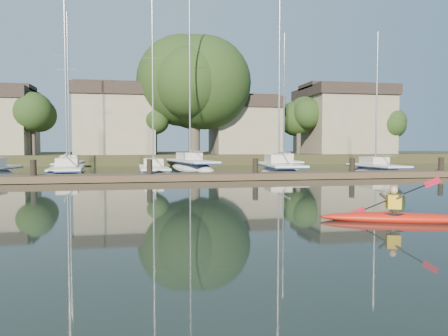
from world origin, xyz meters
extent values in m
plane|color=black|center=(0.00, 0.00, 0.00)|extent=(160.00, 160.00, 0.00)
ellipsoid|color=#B2100D|center=(3.03, -0.19, 0.09)|extent=(3.92, 1.81, 0.30)
cylinder|color=black|center=(2.91, -0.14, 0.19)|extent=(0.75, 0.75, 0.08)
imported|color=#282426|center=(2.91, -0.14, 0.50)|extent=(0.30, 0.36, 0.86)
cube|color=gold|center=(2.91, -0.14, 0.51)|extent=(0.40, 0.34, 0.35)
sphere|color=tan|center=(2.91, -0.14, 0.81)|extent=(0.19, 0.19, 0.19)
cube|color=#4D382C|center=(0.00, 14.00, 0.20)|extent=(34.00, 2.00, 0.35)
cylinder|color=black|center=(-9.00, 14.00, 0.30)|extent=(0.32, 0.32, 1.80)
cylinder|color=black|center=(-3.00, 14.00, 0.30)|extent=(0.32, 0.32, 1.80)
cylinder|color=black|center=(3.00, 14.00, 0.30)|extent=(0.32, 0.32, 1.80)
cylinder|color=black|center=(9.00, 14.00, 0.30)|extent=(0.32, 0.32, 1.80)
cylinder|color=black|center=(15.00, 14.00, 0.30)|extent=(0.32, 0.32, 1.80)
ellipsoid|color=white|center=(-8.11, 18.91, -0.33)|extent=(2.71, 8.21, 1.80)
cube|color=white|center=(-8.11, 18.91, 0.52)|extent=(2.48, 6.75, 0.13)
cube|color=navy|center=(-8.11, 18.91, 0.45)|extent=(2.57, 6.92, 0.08)
cube|color=#B9B2A9|center=(-8.15, 19.39, 0.87)|extent=(1.53, 2.37, 0.52)
cylinder|color=#9EA0A5|center=(-8.13, 19.15, 6.26)|extent=(0.11, 0.11, 11.38)
cylinder|color=#9EA0A5|center=(-8.00, 17.70, 1.28)|extent=(0.35, 3.06, 0.08)
cylinder|color=#9EA0A5|center=(-8.13, 19.15, 7.62)|extent=(1.51, 0.17, 0.03)
ellipsoid|color=white|center=(-2.65, 18.93, -0.31)|extent=(2.02, 8.03, 1.69)
cube|color=white|center=(-2.65, 18.93, 0.49)|extent=(1.91, 6.59, 0.12)
cube|color=navy|center=(-2.65, 18.93, 0.42)|extent=(1.98, 6.75, 0.07)
cube|color=#B9B2A9|center=(-2.66, 19.41, 0.82)|extent=(1.29, 2.26, 0.49)
cylinder|color=#9EA0A5|center=(-2.66, 19.17, 6.31)|extent=(0.11, 0.11, 11.55)
cylinder|color=#9EA0A5|center=(-2.63, 17.74, 1.20)|extent=(0.13, 3.04, 0.07)
cylinder|color=#9EA0A5|center=(-2.66, 19.17, 7.69)|extent=(1.42, 0.05, 0.03)
ellipsoid|color=white|center=(6.13, 19.15, -0.38)|extent=(3.03, 8.86, 2.06)
cube|color=white|center=(6.13, 19.15, 0.60)|extent=(2.79, 7.29, 0.15)
cube|color=navy|center=(6.13, 19.15, 0.51)|extent=(2.89, 7.47, 0.09)
cube|color=#B9B2A9|center=(6.18, 19.67, 1.00)|extent=(1.73, 2.56, 0.60)
cylinder|color=#9EA0A5|center=(6.15, 19.41, 6.63)|extent=(0.13, 0.13, 11.95)
cylinder|color=#9EA0A5|center=(6.02, 17.86, 1.47)|extent=(0.38, 3.30, 0.09)
cylinder|color=#9EA0A5|center=(6.15, 19.41, 8.06)|extent=(1.73, 0.18, 0.03)
ellipsoid|color=white|center=(13.05, 18.16, -0.33)|extent=(2.32, 6.68, 1.79)
cube|color=white|center=(13.05, 18.16, 0.52)|extent=(2.16, 5.49, 0.13)
cube|color=navy|center=(13.05, 18.16, 0.44)|extent=(2.25, 5.62, 0.08)
cube|color=#B9B2A9|center=(13.03, 18.55, 0.87)|extent=(1.41, 1.91, 0.52)
cylinder|color=#9EA0A5|center=(13.04, 18.36, 5.27)|extent=(0.11, 0.11, 9.40)
cylinder|color=#9EA0A5|center=(13.10, 17.17, 1.27)|extent=(0.21, 2.50, 0.08)
cylinder|color=#9EA0A5|center=(13.04, 18.36, 6.39)|extent=(1.50, 0.11, 0.03)
ellipsoid|color=white|center=(-9.29, 27.46, -0.33)|extent=(2.29, 8.54, 1.79)
cube|color=white|center=(-9.29, 27.46, 0.52)|extent=(2.14, 7.01, 0.13)
cube|color=navy|center=(-9.29, 27.46, 0.44)|extent=(2.22, 7.18, 0.08)
cube|color=#B9B2A9|center=(-9.31, 27.97, 0.87)|extent=(1.40, 2.42, 0.52)
cylinder|color=#9EA0A5|center=(-9.30, 27.71, 6.68)|extent=(0.11, 0.11, 12.24)
cylinder|color=#9EA0A5|center=(-9.25, 26.19, 1.27)|extent=(0.19, 3.22, 0.08)
cylinder|color=#9EA0A5|center=(-9.30, 27.71, 8.15)|extent=(1.51, 0.08, 0.03)
ellipsoid|color=white|center=(0.80, 27.30, -0.38)|extent=(4.23, 11.20, 2.08)
cube|color=white|center=(0.80, 27.30, 0.60)|extent=(3.77, 9.24, 0.15)
cube|color=navy|center=(0.80, 27.30, 0.52)|extent=(3.89, 9.47, 0.09)
cube|color=#B9B2A9|center=(0.68, 27.94, 1.01)|extent=(2.06, 3.30, 0.60)
cylinder|color=#9EA0A5|center=(0.74, 27.62, 8.34)|extent=(0.13, 0.13, 15.36)
cylinder|color=#9EA0A5|center=(1.10, 25.68, 1.48)|extent=(0.83, 4.12, 0.09)
cylinder|color=#9EA0A5|center=(0.74, 27.62, 10.18)|extent=(1.73, 0.35, 0.03)
ellipsoid|color=white|center=(8.97, 26.57, -0.35)|extent=(3.24, 8.33, 1.93)
cube|color=white|center=(8.97, 26.57, 0.56)|extent=(2.94, 6.87, 0.14)
cube|color=navy|center=(8.97, 26.57, 0.48)|extent=(3.04, 7.04, 0.08)
cube|color=#B9B2A9|center=(9.03, 27.06, 0.93)|extent=(1.72, 2.45, 0.56)
cylinder|color=#9EA0A5|center=(9.00, 26.82, 6.18)|extent=(0.12, 0.12, 11.15)
cylinder|color=#9EA0A5|center=(8.80, 25.37, 1.37)|extent=(0.51, 3.06, 0.08)
cylinder|color=#9EA0A5|center=(9.00, 26.82, 7.52)|extent=(1.61, 0.26, 0.03)
cube|color=#253118|center=(0.00, 44.00, 0.50)|extent=(90.00, 24.00, 1.00)
cube|color=gray|center=(-6.00, 38.00, 4.00)|extent=(8.00, 8.00, 6.00)
cube|color=#312823|center=(-6.00, 38.00, 7.60)|extent=(8.40, 8.40, 1.20)
cube|color=gray|center=(8.00, 38.00, 3.50)|extent=(7.00, 7.00, 5.00)
cube|color=#312823|center=(8.00, 38.00, 6.60)|extent=(7.35, 7.35, 1.20)
cube|color=gray|center=(20.00, 38.00, 4.25)|extent=(9.00, 9.00, 6.50)
cube|color=#312823|center=(20.00, 38.00, 8.10)|extent=(9.45, 9.45, 1.20)
cylinder|color=#474038|center=(2.00, 35.00, 3.50)|extent=(1.20, 1.20, 5.00)
sphere|color=black|center=(2.00, 35.00, 8.50)|extent=(8.50, 8.50, 8.50)
cylinder|color=#474038|center=(-14.00, 36.00, 2.50)|extent=(0.48, 0.48, 3.00)
sphere|color=black|center=(-14.00, 36.00, 5.00)|extent=(3.40, 3.40, 3.40)
cylinder|color=#474038|center=(-2.00, 35.50, 2.40)|extent=(0.38, 0.38, 2.80)
sphere|color=black|center=(-2.00, 35.50, 4.60)|extent=(2.72, 2.72, 2.72)
cylinder|color=#474038|center=(14.00, 36.50, 2.60)|extent=(0.50, 0.50, 3.20)
sphere|color=black|center=(14.00, 36.50, 5.25)|extent=(3.57, 3.57, 3.57)
cylinder|color=#474038|center=(24.00, 35.00, 2.30)|extent=(0.41, 0.41, 2.60)
sphere|color=black|center=(24.00, 35.00, 4.45)|extent=(2.89, 2.89, 2.89)
camera|label=1|loc=(-3.45, -10.24, 1.96)|focal=35.00mm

